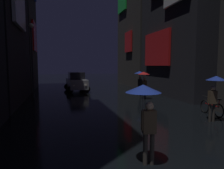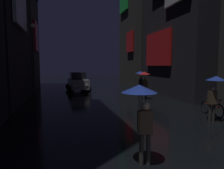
{
  "view_description": "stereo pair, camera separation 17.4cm",
  "coord_description": "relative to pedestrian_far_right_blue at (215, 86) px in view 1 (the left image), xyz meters",
  "views": [
    {
      "loc": [
        -3.14,
        -2.07,
        2.6
      ],
      "look_at": [
        0.0,
        9.34,
        1.46
      ],
      "focal_mm": 32.0,
      "sensor_mm": 36.0,
      "label": 1
    },
    {
      "loc": [
        -2.97,
        -2.12,
        2.6
      ],
      "look_at": [
        0.0,
        9.34,
        1.46
      ],
      "focal_mm": 32.0,
      "sensor_mm": 36.0,
      "label": 2
    }
  ],
  "objects": [
    {
      "name": "building_left_far",
      "position": [
        -11.31,
        16.13,
        6.08
      ],
      "size": [
        4.25,
        7.12,
        15.5
      ],
      "color": "#33302D",
      "rests_on": "ground"
    },
    {
      "name": "building_right_far",
      "position": [
        3.67,
        16.65,
        8.49
      ],
      "size": [
        4.25,
        8.15,
        20.31
      ],
      "color": "#33302D",
      "rests_on": "ground"
    },
    {
      "name": "pedestrian_far_right_blue",
      "position": [
        0.0,
        0.0,
        0.0
      ],
      "size": [
        0.9,
        0.9,
        2.12
      ],
      "color": "#38332D",
      "rests_on": "ground"
    },
    {
      "name": "pedestrian_foreground_left_blue",
      "position": [
        -0.23,
        8.12,
        0.0
      ],
      "size": [
        0.9,
        0.9,
        2.12
      ],
      "color": "#38332D",
      "rests_on": "ground"
    },
    {
      "name": "pedestrian_foreground_right_red",
      "position": [
        -0.58,
        6.5,
        0.0
      ],
      "size": [
        0.9,
        0.9,
        2.12
      ],
      "color": "#2D2D38",
      "rests_on": "ground"
    },
    {
      "name": "pedestrian_near_crossing_blue",
      "position": [
        -4.83,
        -2.92,
        0.0
      ],
      "size": [
        0.9,
        0.9,
        2.12
      ],
      "color": "#38332D",
      "rests_on": "ground"
    },
    {
      "name": "bicycle_parked_at_storefront",
      "position": [
        0.78,
        1.0,
        -1.28
      ],
      "size": [
        0.23,
        1.82,
        0.96
      ],
      "color": "black",
      "rests_on": "ground"
    },
    {
      "name": "car_distant",
      "position": [
        -5.09,
        12.95,
        -0.74
      ],
      "size": [
        2.4,
        4.22,
        1.92
      ],
      "color": "#99999E",
      "rests_on": "ground"
    },
    {
      "name": "streetlamp_left_far",
      "position": [
        -8.82,
        9.42,
        1.98
      ],
      "size": [
        0.36,
        0.36,
        5.88
      ],
      "color": "#2D2D33",
      "rests_on": "ground"
    }
  ]
}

